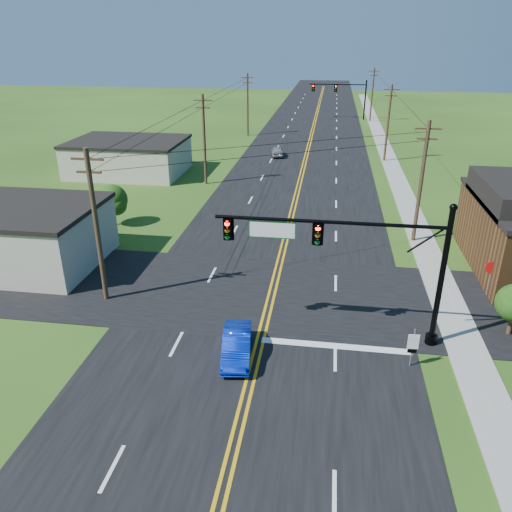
% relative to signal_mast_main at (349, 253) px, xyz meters
% --- Properties ---
extents(ground, '(260.00, 260.00, 0.00)m').
position_rel_signal_mast_main_xyz_m(ground, '(-4.34, -8.00, -4.75)').
color(ground, '#244213').
rests_on(ground, ground).
extents(road_main, '(16.00, 220.00, 0.04)m').
position_rel_signal_mast_main_xyz_m(road_main, '(-4.34, 42.00, -4.73)').
color(road_main, black).
rests_on(road_main, ground).
extents(road_cross, '(70.00, 10.00, 0.04)m').
position_rel_signal_mast_main_xyz_m(road_cross, '(-4.34, 4.00, -4.73)').
color(road_cross, black).
rests_on(road_cross, ground).
extents(sidewalk, '(2.00, 160.00, 0.08)m').
position_rel_signal_mast_main_xyz_m(sidewalk, '(6.16, 32.00, -4.71)').
color(sidewalk, gray).
rests_on(sidewalk, ground).
extents(signal_mast_main, '(11.30, 0.60, 7.48)m').
position_rel_signal_mast_main_xyz_m(signal_mast_main, '(0.00, 0.00, 0.00)').
color(signal_mast_main, black).
rests_on(signal_mast_main, ground).
extents(signal_mast_far, '(10.98, 0.60, 7.48)m').
position_rel_signal_mast_main_xyz_m(signal_mast_far, '(0.10, 72.00, -0.20)').
color(signal_mast_far, black).
rests_on(signal_mast_far, ground).
extents(cream_bldg_near, '(10.20, 8.20, 4.10)m').
position_rel_signal_mast_main_xyz_m(cream_bldg_near, '(-21.34, 6.00, -2.69)').
color(cream_bldg_near, beige).
rests_on(cream_bldg_near, ground).
extents(cream_bldg_far, '(12.20, 9.20, 3.70)m').
position_rel_signal_mast_main_xyz_m(cream_bldg_far, '(-23.34, 30.00, -2.89)').
color(cream_bldg_far, beige).
rests_on(cream_bldg_far, ground).
extents(utility_pole_left_a, '(1.80, 0.28, 9.00)m').
position_rel_signal_mast_main_xyz_m(utility_pole_left_a, '(-13.84, 2.00, -0.03)').
color(utility_pole_left_a, '#362918').
rests_on(utility_pole_left_a, ground).
extents(utility_pole_left_b, '(1.80, 0.28, 9.00)m').
position_rel_signal_mast_main_xyz_m(utility_pole_left_b, '(-13.84, 27.00, -0.03)').
color(utility_pole_left_b, '#362918').
rests_on(utility_pole_left_b, ground).
extents(utility_pole_left_c, '(1.80, 0.28, 9.00)m').
position_rel_signal_mast_main_xyz_m(utility_pole_left_c, '(-13.84, 54.00, -0.03)').
color(utility_pole_left_c, '#362918').
rests_on(utility_pole_left_c, ground).
extents(utility_pole_right_a, '(1.80, 0.28, 9.00)m').
position_rel_signal_mast_main_xyz_m(utility_pole_right_a, '(5.46, 14.00, -0.03)').
color(utility_pole_right_a, '#362918').
rests_on(utility_pole_right_a, ground).
extents(utility_pole_right_b, '(1.80, 0.28, 9.00)m').
position_rel_signal_mast_main_xyz_m(utility_pole_right_b, '(5.46, 40.00, -0.03)').
color(utility_pole_right_b, '#362918').
rests_on(utility_pole_right_b, ground).
extents(utility_pole_right_c, '(1.80, 0.28, 9.00)m').
position_rel_signal_mast_main_xyz_m(utility_pole_right_c, '(5.46, 70.00, -0.03)').
color(utility_pole_right_c, '#362918').
rests_on(utility_pole_right_c, ground).
extents(tree_right_back, '(3.00, 3.00, 4.10)m').
position_rel_signal_mast_main_xyz_m(tree_right_back, '(11.66, 18.00, -2.15)').
color(tree_right_back, '#362918').
rests_on(tree_right_back, ground).
extents(tree_left, '(2.40, 2.40, 3.37)m').
position_rel_signal_mast_main_xyz_m(tree_left, '(-18.34, 14.00, -2.59)').
color(tree_left, '#362918').
rests_on(tree_left, ground).
extents(blue_car, '(1.84, 4.00, 1.27)m').
position_rel_signal_mast_main_xyz_m(blue_car, '(-5.09, -2.59, -4.11)').
color(blue_car, '#0826B6').
rests_on(blue_car, ground).
extents(distant_car, '(1.99, 3.84, 1.25)m').
position_rel_signal_mast_main_xyz_m(distant_car, '(-7.83, 40.63, -4.12)').
color(distant_car, '#A8A9AD').
rests_on(distant_car, ground).
extents(route_sign, '(0.52, 0.09, 2.08)m').
position_rel_signal_mast_main_xyz_m(route_sign, '(3.16, -2.14, -3.54)').
color(route_sign, slate).
rests_on(route_sign, ground).
extents(stop_sign, '(0.81, 0.10, 2.29)m').
position_rel_signal_mast_main_xyz_m(stop_sign, '(8.66, 5.77, -3.10)').
color(stop_sign, slate).
rests_on(stop_sign, ground).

